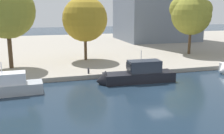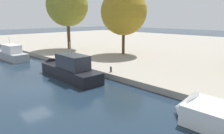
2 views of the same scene
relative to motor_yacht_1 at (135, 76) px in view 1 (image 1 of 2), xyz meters
name	(u,v)px [view 1 (image 1 of 2)]	position (x,y,z in m)	size (l,w,h in m)	color
ground_plane	(160,92)	(1.18, -4.31, -0.79)	(220.00, 220.00, 0.00)	#192838
dock_promenade	(92,46)	(1.18, 30.23, -0.50)	(120.00, 55.00, 0.58)	gray
motor_yacht_1	(135,76)	(0.00, 0.00, 0.00)	(9.77, 2.82, 4.61)	black
mooring_bollard_0	(149,67)	(3.29, 3.35, 0.13)	(0.22, 0.22, 0.62)	#2D2D33
mooring_bollard_2	(88,71)	(-5.09, 3.54, 0.19)	(0.27, 0.27, 0.74)	#2D2D33
tree_0	(6,11)	(-15.00, 10.03, 7.71)	(7.60, 7.60, 11.75)	#4C3823
tree_2	(86,18)	(-3.51, 13.10, 6.51)	(7.18, 7.18, 10.19)	#4C3823
tree_3	(190,13)	(15.78, 13.41, 7.18)	(7.16, 7.16, 10.70)	#4C3823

